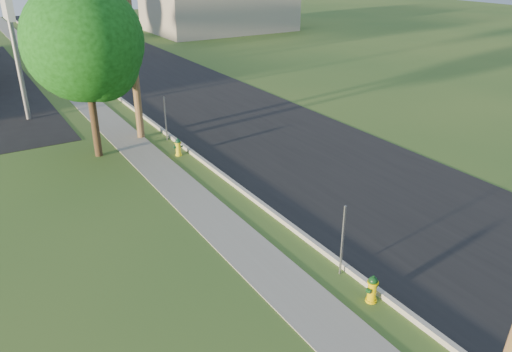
{
  "coord_description": "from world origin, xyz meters",
  "views": [
    {
      "loc": [
        -7.26,
        -3.89,
        7.7
      ],
      "look_at": [
        0.0,
        8.0,
        1.4
      ],
      "focal_mm": 35.0,
      "sensor_mm": 36.0,
      "label": 1
    }
  ],
  "objects_px": {
    "hydrant_mid": "(178,147)",
    "tree_verge": "(87,47)",
    "hydrant_near": "(372,289)",
    "hydrant_far": "(93,82)",
    "price_pylon": "(7,5)",
    "utility_pole_mid": "(130,24)"
  },
  "relations": [
    {
      "from": "price_pylon",
      "to": "hydrant_mid",
      "type": "distance_m",
      "value": 10.8
    },
    {
      "from": "hydrant_mid",
      "to": "hydrant_far",
      "type": "xyz_separation_m",
      "value": [
        -0.03,
        13.03,
        0.02
      ]
    },
    {
      "from": "hydrant_far",
      "to": "price_pylon",
      "type": "bearing_deg",
      "value": -133.88
    },
    {
      "from": "price_pylon",
      "to": "hydrant_far",
      "type": "height_order",
      "value": "price_pylon"
    },
    {
      "from": "hydrant_mid",
      "to": "tree_verge",
      "type": "bearing_deg",
      "value": 149.05
    },
    {
      "from": "price_pylon",
      "to": "hydrant_far",
      "type": "bearing_deg",
      "value": 46.12
    },
    {
      "from": "tree_verge",
      "to": "hydrant_near",
      "type": "distance_m",
      "value": 13.7
    },
    {
      "from": "utility_pole_mid",
      "to": "price_pylon",
      "type": "bearing_deg",
      "value": 125.34
    },
    {
      "from": "hydrant_near",
      "to": "hydrant_mid",
      "type": "xyz_separation_m",
      "value": [
        -0.19,
        11.14,
        0.0
      ]
    },
    {
      "from": "hydrant_near",
      "to": "hydrant_mid",
      "type": "bearing_deg",
      "value": 90.97
    },
    {
      "from": "price_pylon",
      "to": "hydrant_near",
      "type": "height_order",
      "value": "price_pylon"
    },
    {
      "from": "tree_verge",
      "to": "price_pylon",
      "type": "bearing_deg",
      "value": 104.53
    },
    {
      "from": "tree_verge",
      "to": "hydrant_mid",
      "type": "relative_size",
      "value": 9.23
    },
    {
      "from": "hydrant_mid",
      "to": "hydrant_far",
      "type": "bearing_deg",
      "value": 90.14
    },
    {
      "from": "price_pylon",
      "to": "hydrant_far",
      "type": "xyz_separation_m",
      "value": [
        4.44,
        4.62,
        -5.05
      ]
    },
    {
      "from": "price_pylon",
      "to": "tree_verge",
      "type": "bearing_deg",
      "value": -75.47
    },
    {
      "from": "hydrant_near",
      "to": "hydrant_far",
      "type": "distance_m",
      "value": 24.17
    },
    {
      "from": "price_pylon",
      "to": "tree_verge",
      "type": "distance_m",
      "value": 7.09
    },
    {
      "from": "tree_verge",
      "to": "hydrant_far",
      "type": "xyz_separation_m",
      "value": [
        2.68,
        11.41,
        -4.03
      ]
    },
    {
      "from": "utility_pole_mid",
      "to": "price_pylon",
      "type": "relative_size",
      "value": 1.43
    },
    {
      "from": "tree_verge",
      "to": "hydrant_far",
      "type": "relative_size",
      "value": 8.75
    },
    {
      "from": "price_pylon",
      "to": "hydrant_mid",
      "type": "bearing_deg",
      "value": -62.0
    }
  ]
}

